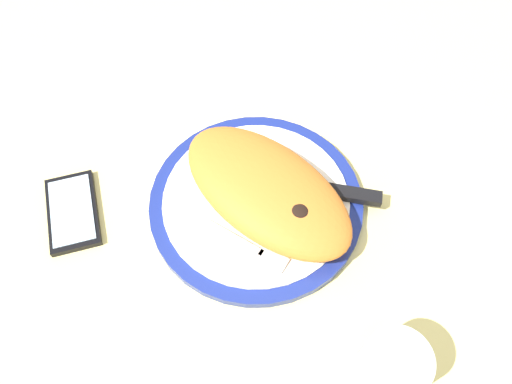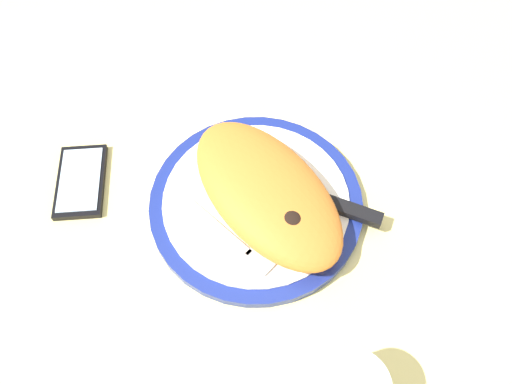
{
  "view_description": "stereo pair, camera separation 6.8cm",
  "coord_description": "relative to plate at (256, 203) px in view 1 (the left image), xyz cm",
  "views": [
    {
      "loc": [
        21.51,
        -27.18,
        62.37
      ],
      "look_at": [
        0.0,
        0.0,
        3.86
      ],
      "focal_mm": 34.59,
      "sensor_mm": 36.0,
      "label": 1
    },
    {
      "loc": [
        26.4,
        -22.47,
        62.37
      ],
      "look_at": [
        0.0,
        0.0,
        3.86
      ],
      "focal_mm": 34.59,
      "sensor_mm": 36.0,
      "label": 2
    }
  ],
  "objects": [
    {
      "name": "smartphone",
      "position": [
        -19.72,
        -17.25,
        -0.34
      ],
      "size": [
        13.99,
        12.75,
        1.16
      ],
      "color": "black",
      "rests_on": "ground_plane"
    },
    {
      "name": "knife",
      "position": [
        7.3,
        7.17,
        1.46
      ],
      "size": [
        20.34,
        11.68,
        1.2
      ],
      "color": "silver",
      "rests_on": "plate"
    },
    {
      "name": "plate",
      "position": [
        0.0,
        0.0,
        0.0
      ],
      "size": [
        30.42,
        30.42,
        1.86
      ],
      "color": "navy",
      "rests_on": "ground_plane"
    },
    {
      "name": "water_glass",
      "position": [
        26.43,
        -9.03,
        3.06
      ],
      "size": [
        7.42,
        7.42,
        9.1
      ],
      "color": "silver",
      "rests_on": "ground_plane"
    },
    {
      "name": "fork",
      "position": [
        3.08,
        -6.37,
        1.16
      ],
      "size": [
        16.02,
        3.42,
        0.4
      ],
      "color": "silver",
      "rests_on": "plate"
    },
    {
      "name": "ground_plane",
      "position": [
        0.0,
        0.0,
        -2.4
      ],
      "size": [
        150.0,
        150.0,
        3.0
      ],
      "primitive_type": "cube",
      "color": "#E5D684"
    },
    {
      "name": "calzone",
      "position": [
        1.14,
        0.92,
        3.6
      ],
      "size": [
        28.43,
        16.52,
        5.27
      ],
      "color": "orange",
      "rests_on": "plate"
    }
  ]
}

